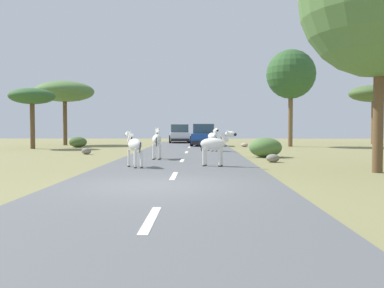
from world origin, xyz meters
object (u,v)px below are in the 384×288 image
zebra_0 (213,137)px  rock_1 (273,158)px  zebra_1 (157,140)px  rock_2 (244,145)px  bush_0 (265,147)px  zebra_2 (134,145)px  bush_1 (78,142)px  car_0 (204,136)px  tree_3 (291,75)px  car_1 (179,134)px  tree_6 (65,92)px  zebra_3 (215,144)px  rock_0 (86,151)px  tree_2 (374,94)px  tree_0 (32,97)px

zebra_0 → rock_1: 7.95m
zebra_1 → rock_2: bearing=64.5°
zebra_1 → bush_0: bearing=17.3°
zebra_2 → bush_1: size_ratio=1.04×
car_0 → tree_3: 8.35m
car_1 → tree_6: tree_6 is taller
zebra_3 → rock_0: (-6.99, 7.58, -0.70)m
rock_0 → zebra_3: bearing=-47.3°
zebra_2 → tree_6: 22.10m
car_1 → tree_3: tree_3 is taller
bush_1 → zebra_0: bearing=-29.1°
bush_1 → rock_2: (12.71, 1.04, -0.25)m
car_0 → car_1: 6.81m
tree_2 → zebra_1: bearing=-133.7°
zebra_2 → tree_2: (17.97, 22.29, 3.62)m
zebra_0 → tree_6: 15.88m
tree_2 → rock_0: tree_2 is taller
tree_0 → tree_6: (0.40, 5.92, 0.86)m
bush_1 → rock_2: bush_1 is taller
bush_1 → rock_1: bush_1 is taller
tree_0 → tree_3: bearing=10.8°
zebra_0 → car_1: size_ratio=0.34×
zebra_3 → car_1: (-2.54, 24.34, -0.03)m
rock_2 → zebra_1: bearing=-112.7°
zebra_2 → zebra_3: 3.03m
tree_2 → tree_0: bearing=-163.0°
bush_0 → rock_0: bearing=168.0°
zebra_0 → zebra_2: (-3.23, -10.39, -0.06)m
rock_0 → tree_0: bearing=132.6°
zebra_0 → tree_0: size_ratio=0.35×
zebra_0 → rock_2: 7.19m
bush_0 → tree_3: bearing=72.0°
bush_0 → tree_6: bearing=136.8°
tree_3 → rock_1: bearing=-105.0°
zebra_1 → car_0: bearing=78.0°
zebra_2 → rock_0: bearing=85.2°
tree_0 → bush_0: tree_0 is taller
tree_3 → car_0: bearing=173.1°
tree_0 → bush_0: (15.22, -7.99, -3.16)m
rock_1 → zebra_2: bearing=-153.1°
bush_1 → rock_0: bush_1 is taller
tree_6 → tree_2: bearing=5.2°
zebra_0 → zebra_3: size_ratio=1.05×
zebra_2 → car_1: 24.77m
zebra_3 → rock_1: bearing=149.6°
tree_2 → bush_0: (-12.18, -16.36, -3.99)m
zebra_3 → tree_6: tree_6 is taller
bush_0 → bush_1: size_ratio=1.25×
zebra_0 → rock_1: size_ratio=2.59×
zebra_2 → rock_2: 18.03m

